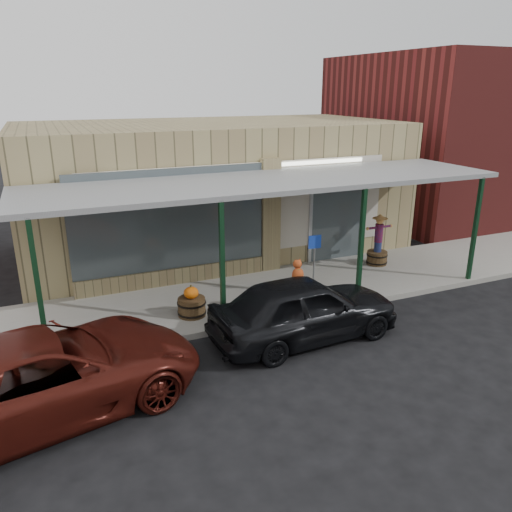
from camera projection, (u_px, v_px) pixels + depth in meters
name	position (u px, v px, depth m)	size (l,w,h in m)	color
ground	(343.00, 359.00, 10.16)	(120.00, 120.00, 0.00)	black
sidewalk	(269.00, 293.00, 13.27)	(40.00, 3.20, 0.15)	gray
storefront	(212.00, 188.00, 16.59)	(12.00, 6.25, 4.20)	tan
awning	(271.00, 183.00, 12.29)	(12.00, 3.00, 3.04)	gray
block_buildings_near	(256.00, 132.00, 17.71)	(61.00, 8.00, 8.00)	maroon
barrel_scarecrow	(378.00, 247.00, 15.03)	(0.92, 0.77, 1.56)	brown
barrel_pumpkin	(192.00, 305.00, 11.69)	(0.86, 0.86, 0.77)	brown
handicap_sign	(314.00, 257.00, 12.54)	(0.34, 0.06, 1.62)	gray
parked_sedan	(305.00, 308.00, 10.78)	(4.28, 2.04, 1.51)	black
car_maroon	(47.00, 375.00, 8.28)	(2.40, 5.21, 1.45)	#4C150F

